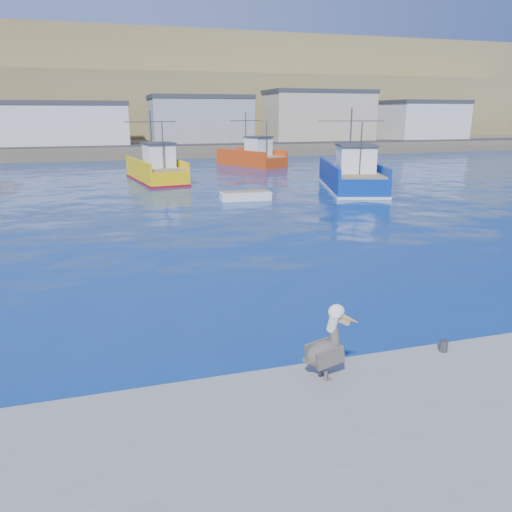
{
  "coord_description": "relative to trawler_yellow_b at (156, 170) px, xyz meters",
  "views": [
    {
      "loc": [
        -4.52,
        -12.67,
        6.1
      ],
      "look_at": [
        0.24,
        3.32,
        1.29
      ],
      "focal_mm": 35.0,
      "sensor_mm": 36.0,
      "label": 1
    }
  ],
  "objects": [
    {
      "name": "dock_bollards",
      "position": [
        0.71,
        -37.85,
        -0.33
      ],
      "size": [
        36.2,
        0.2,
        0.3
      ],
      "color": "#4C4C4C",
      "rests_on": "dock"
    },
    {
      "name": "boat_orange",
      "position": [
        12.37,
        10.76,
        0.09
      ],
      "size": [
        6.95,
        9.74,
        6.19
      ],
      "color": "#C63C0E",
      "rests_on": "ground"
    },
    {
      "name": "far_shore",
      "position": [
        0.11,
        74.75,
        8.0
      ],
      "size": [
        200.0,
        81.0,
        24.0
      ],
      "color": "brown",
      "rests_on": "ground"
    },
    {
      "name": "ground",
      "position": [
        0.11,
        -34.45,
        -0.98
      ],
      "size": [
        260.0,
        260.0,
        0.0
      ],
      "primitive_type": "plane",
      "color": "navy",
      "rests_on": "ground"
    },
    {
      "name": "skiff_mid",
      "position": [
        5.09,
        -12.51,
        -0.73
      ],
      "size": [
        3.69,
        1.44,
        0.79
      ],
      "color": "silver",
      "rests_on": "ground"
    },
    {
      "name": "trawler_yellow_b",
      "position": [
        0.0,
        0.0,
        0.0
      ],
      "size": [
        5.04,
        10.56,
        6.37
      ],
      "color": "yellow",
      "rests_on": "ground"
    },
    {
      "name": "pelican",
      "position": [
        -0.14,
        -38.18,
        0.24
      ],
      "size": [
        1.37,
        0.67,
        1.69
      ],
      "color": "#595451",
      "rests_on": "dock"
    },
    {
      "name": "trawler_blue",
      "position": [
        14.95,
        -9.74,
        0.06
      ],
      "size": [
        7.06,
        12.02,
        6.52
      ],
      "color": "navy",
      "rests_on": "ground"
    }
  ]
}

